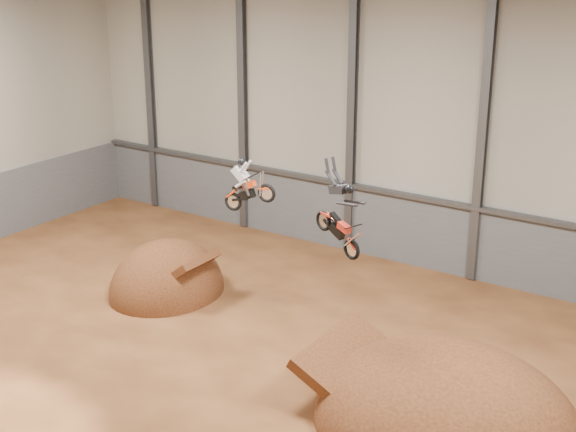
# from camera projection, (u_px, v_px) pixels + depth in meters

# --- Properties ---
(floor) EXTENTS (40.00, 40.00, 0.00)m
(floor) POSITION_uv_depth(u_px,v_px,m) (221.00, 398.00, 28.00)
(floor) COLOR #502B15
(floor) RESTS_ON ground
(back_wall) EXTENTS (40.00, 0.10, 14.00)m
(back_wall) POSITION_uv_depth(u_px,v_px,m) (416.00, 124.00, 37.52)
(back_wall) COLOR #A29E8F
(back_wall) RESTS_ON ground
(lower_band_back) EXTENTS (39.80, 0.18, 3.50)m
(lower_band_back) POSITION_uv_depth(u_px,v_px,m) (410.00, 230.00, 39.14)
(lower_band_back) COLOR #5B5D63
(lower_band_back) RESTS_ON ground
(steel_rail) EXTENTS (39.80, 0.35, 0.20)m
(steel_rail) POSITION_uv_depth(u_px,v_px,m) (410.00, 196.00, 38.44)
(steel_rail) COLOR #47494F
(steel_rail) RESTS_ON lower_band_back
(steel_column_0) EXTENTS (0.40, 0.36, 13.90)m
(steel_column_0) POSITION_uv_depth(u_px,v_px,m) (150.00, 90.00, 46.14)
(steel_column_0) COLOR #47494F
(steel_column_0) RESTS_ON ground
(steel_column_1) EXTENTS (0.40, 0.36, 13.90)m
(steel_column_1) POSITION_uv_depth(u_px,v_px,m) (243.00, 103.00, 42.63)
(steel_column_1) COLOR #47494F
(steel_column_1) RESTS_ON ground
(steel_column_2) EXTENTS (0.40, 0.36, 13.90)m
(steel_column_2) POSITION_uv_depth(u_px,v_px,m) (352.00, 117.00, 39.12)
(steel_column_2) COLOR #47494F
(steel_column_2) RESTS_ON ground
(steel_column_3) EXTENTS (0.40, 0.36, 13.90)m
(steel_column_3) POSITION_uv_depth(u_px,v_px,m) (483.00, 134.00, 35.61)
(steel_column_3) COLOR #47494F
(steel_column_3) RESTS_ON ground
(takeoff_ramp) EXTENTS (4.87, 5.62, 4.87)m
(takeoff_ramp) POSITION_uv_depth(u_px,v_px,m) (167.00, 292.00, 36.46)
(takeoff_ramp) COLOR #3D1E0F
(takeoff_ramp) RESTS_ON ground
(landing_ramp) EXTENTS (9.00, 7.96, 5.19)m
(landing_ramp) POSITION_uv_depth(u_px,v_px,m) (445.00, 426.00, 26.41)
(landing_ramp) COLOR #3D1E0F
(landing_ramp) RESTS_ON ground
(fmx_rider_a) EXTENTS (3.03, 1.22, 2.82)m
(fmx_rider_a) POSITION_uv_depth(u_px,v_px,m) (252.00, 180.00, 30.96)
(fmx_rider_a) COLOR red
(fmx_rider_b) EXTENTS (3.74, 1.91, 3.44)m
(fmx_rider_b) POSITION_uv_depth(u_px,v_px,m) (335.00, 207.00, 25.91)
(fmx_rider_b) COLOR red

